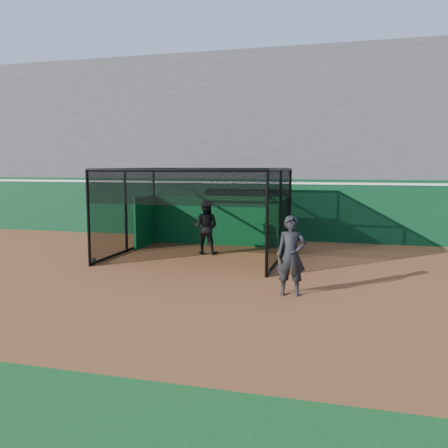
# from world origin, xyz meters

# --- Properties ---
(ground) EXTENTS (120.00, 120.00, 0.00)m
(ground) POSITION_xyz_m (0.00, 0.00, 0.00)
(ground) COLOR brown
(ground) RESTS_ON ground
(outfield_wall) EXTENTS (50.00, 0.50, 2.50)m
(outfield_wall) POSITION_xyz_m (0.00, 8.50, 1.29)
(outfield_wall) COLOR #0A381B
(outfield_wall) RESTS_ON ground
(grandstand) EXTENTS (50.00, 7.85, 8.95)m
(grandstand) POSITION_xyz_m (0.00, 12.27, 4.48)
(grandstand) COLOR #4C4C4F
(grandstand) RESTS_ON ground
(batting_cage) EXTENTS (5.54, 5.02, 2.93)m
(batting_cage) POSITION_xyz_m (-0.58, 4.17, 1.46)
(batting_cage) COLOR black
(batting_cage) RESTS_ON ground
(batter) EXTENTS (0.92, 0.72, 1.87)m
(batter) POSITION_xyz_m (-0.51, 4.62, 0.94)
(batter) COLOR black
(batter) RESTS_ON ground
(on_deck_player) EXTENTS (0.76, 0.56, 1.90)m
(on_deck_player) POSITION_xyz_m (3.01, 0.07, 0.95)
(on_deck_player) COLOR black
(on_deck_player) RESTS_ON ground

